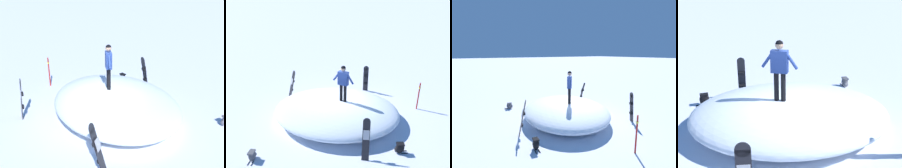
% 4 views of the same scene
% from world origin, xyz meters
% --- Properties ---
extents(ground, '(240.00, 240.00, 0.00)m').
position_xyz_m(ground, '(0.00, 0.00, 0.00)').
color(ground, white).
extents(snow_mound, '(6.31, 7.07, 0.97)m').
position_xyz_m(snow_mound, '(0.54, -0.23, 0.48)').
color(snow_mound, white).
rests_on(snow_mound, ground).
extents(snowboarder_standing, '(0.71, 0.87, 1.74)m').
position_xyz_m(snowboarder_standing, '(0.52, 0.10, 2.01)').
color(snowboarder_standing, black).
rests_on(snowboarder_standing, snow_mound).
extents(snowboard_primary_upright, '(0.43, 0.36, 1.64)m').
position_xyz_m(snowboard_primary_upright, '(3.25, 0.41, 0.85)').
color(snowboard_primary_upright, black).
rests_on(snowboard_primary_upright, ground).
extents(backpack_near, '(0.29, 0.52, 0.46)m').
position_xyz_m(backpack_near, '(3.26, 1.78, 0.23)').
color(backpack_near, black).
rests_on(backpack_near, ground).
extents(backpack_far, '(0.55, 0.35, 0.39)m').
position_xyz_m(backpack_far, '(2.64, -3.77, 0.20)').
color(backpack_far, '#4C4C51').
rests_on(backpack_far, ground).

